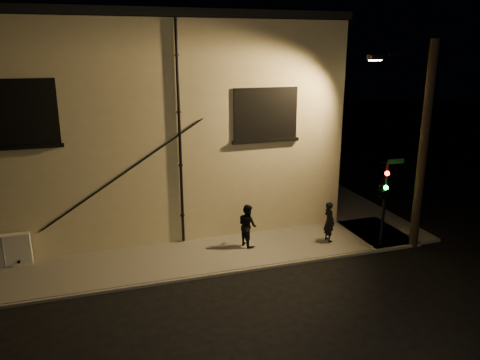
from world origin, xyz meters
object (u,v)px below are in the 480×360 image
object	(u,v)px
traffic_signal	(383,190)
streetlamp_pole	(421,143)
pedestrian_b	(247,225)
pedestrian_a	(329,221)
utility_cabinet	(4,251)

from	to	relation	value
traffic_signal	streetlamp_pole	xyz separation A→B (m)	(1.38, -0.14, 1.70)
pedestrian_b	streetlamp_pole	xyz separation A→B (m)	(6.12, -1.76, 3.14)
traffic_signal	streetlamp_pole	bearing A→B (deg)	-5.62
pedestrian_b	streetlamp_pole	size ratio (longest dim) A/B	0.21
pedestrian_a	utility_cabinet	bearing A→B (deg)	78.87
traffic_signal	utility_cabinet	bearing A→B (deg)	169.33
traffic_signal	streetlamp_pole	world-z (taller)	streetlamp_pole
pedestrian_a	pedestrian_b	bearing A→B (deg)	75.93
utility_cabinet	traffic_signal	size ratio (longest dim) A/B	0.52
pedestrian_b	traffic_signal	world-z (taller)	traffic_signal
utility_cabinet	streetlamp_pole	bearing A→B (deg)	-10.21
traffic_signal	streetlamp_pole	size ratio (longest dim) A/B	0.43
utility_cabinet	pedestrian_b	world-z (taller)	pedestrian_b
pedestrian_a	traffic_signal	world-z (taller)	traffic_signal
streetlamp_pole	pedestrian_a	bearing A→B (deg)	157.68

